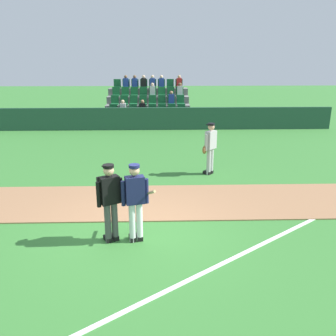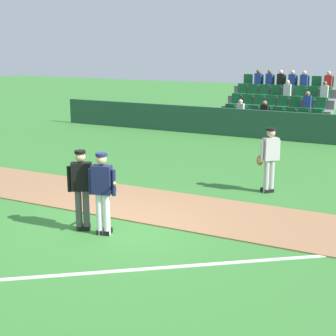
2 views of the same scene
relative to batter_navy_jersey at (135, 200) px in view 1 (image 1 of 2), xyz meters
name	(u,v)px [view 1 (image 1 of 2)]	position (x,y,z in m)	size (l,w,h in m)	color
ground_plane	(134,232)	(-0.08, 0.40, -0.97)	(80.00, 80.00, 0.00)	#387A33
infield_dirt_path	(138,202)	(-0.08, 2.15, -0.95)	(28.00, 2.48, 0.03)	#9E704C
foul_line_chalk	(269,241)	(2.92, -0.10, -0.96)	(12.00, 0.10, 0.01)	white
dugout_fence	(147,119)	(-0.08, 12.18, -0.37)	(20.00, 0.16, 1.20)	#234C38
stadium_bleachers	(148,109)	(-0.07, 14.50, -0.20)	(5.00, 3.80, 2.70)	slate
batter_navy_jersey	(135,200)	(0.00, 0.00, 0.00)	(0.74, 0.71, 1.76)	white
umpire_home_plate	(110,199)	(-0.55, 0.02, 0.03)	(0.54, 0.45, 1.76)	#4C4C4C
runner_grey_jersey	(210,147)	(2.24, 4.56, -0.01)	(0.55, 0.51, 1.76)	#B2B2B2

